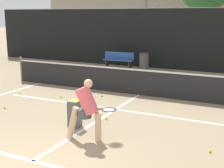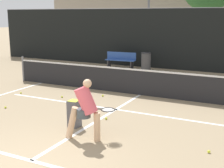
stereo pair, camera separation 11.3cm
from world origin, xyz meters
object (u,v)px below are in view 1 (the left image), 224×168
at_px(player_practicing, 87,108).
at_px(courtside_bench, 119,59).
at_px(trash_bin, 144,62).
at_px(ball_hopper, 75,113).
at_px(parked_car, 151,50).

distance_m(player_practicing, courtside_bench, 10.00).
bearing_deg(trash_bin, ball_hopper, -81.40).
height_order(ball_hopper, trash_bin, trash_bin).
distance_m(player_practicing, ball_hopper, 1.02).
bearing_deg(player_practicing, parked_car, 91.69).
height_order(player_practicing, courtside_bench, player_practicing).
distance_m(ball_hopper, trash_bin, 8.78).
distance_m(trash_bin, parked_car, 4.10).
xyz_separation_m(courtside_bench, parked_car, (0.49, 3.88, 0.17)).
height_order(player_practicing, parked_car, parked_car).
distance_m(ball_hopper, parked_car, 12.86).
distance_m(player_practicing, parked_car, 13.59).
relative_size(trash_bin, parked_car, 0.21).
distance_m(courtside_bench, trash_bin, 1.50).
height_order(player_practicing, ball_hopper, player_practicing).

